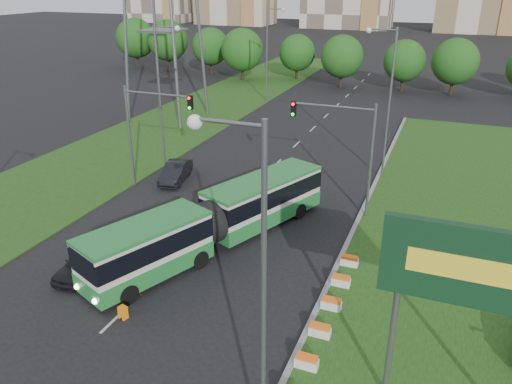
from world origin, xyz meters
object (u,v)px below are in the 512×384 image
at_px(shopping_trolley, 123,312).
at_px(pedestrian, 142,279).
at_px(car_left_far, 176,172).
at_px(billboard, 470,276).
at_px(car_left_near, 85,262).
at_px(articulated_bus, 212,219).
at_px(traffic_mast_median, 348,141).
at_px(traffic_mast_left, 146,122).

bearing_deg(shopping_trolley, pedestrian, 111.32).
distance_m(car_left_far, shopping_trolley, 18.05).
bearing_deg(pedestrian, billboard, -101.10).
bearing_deg(car_left_near, articulated_bus, 44.92).
bearing_deg(shopping_trolley, traffic_mast_median, 78.48).
distance_m(traffic_mast_median, traffic_mast_left, 15.19).
height_order(traffic_mast_left, car_left_near, traffic_mast_left).
xyz_separation_m(traffic_mast_median, car_left_far, (-14.12, 1.05, -4.58)).
height_order(traffic_mast_median, car_left_near, traffic_mast_median).
distance_m(billboard, car_left_near, 20.21).
distance_m(articulated_bus, car_left_far, 11.39).
distance_m(car_left_near, car_left_far, 14.31).
height_order(traffic_mast_median, articulated_bus, traffic_mast_median).
bearing_deg(traffic_mast_median, billboard, -64.97).
relative_size(traffic_mast_left, articulated_bus, 0.46).
height_order(car_left_near, shopping_trolley, car_left_near).
xyz_separation_m(billboard, traffic_mast_left, (-22.63, 15.00, -0.81)).
bearing_deg(articulated_bus, traffic_mast_left, 165.39).
distance_m(articulated_bus, shopping_trolley, 8.43).
relative_size(billboard, traffic_mast_median, 1.00).
bearing_deg(shopping_trolley, car_left_near, 162.49).
bearing_deg(car_left_far, traffic_mast_left, -129.11).
distance_m(car_left_near, pedestrian, 4.10).
relative_size(car_left_near, car_left_far, 0.94).
relative_size(articulated_bus, car_left_near, 3.99).
height_order(articulated_bus, pedestrian, articulated_bus).
xyz_separation_m(traffic_mast_median, car_left_near, (-11.78, -13.07, -4.60)).
bearing_deg(traffic_mast_left, car_left_far, 63.23).
bearing_deg(traffic_mast_median, traffic_mast_left, -176.23).
xyz_separation_m(car_left_near, car_left_far, (-2.34, 14.12, 0.02)).
bearing_deg(articulated_bus, shopping_trolley, -73.28).
distance_m(billboard, car_left_far, 28.04).
xyz_separation_m(traffic_mast_median, articulated_bus, (-6.61, -7.45, -3.59)).
bearing_deg(car_left_far, traffic_mast_median, -16.59).
relative_size(billboard, car_left_near, 1.83).
height_order(traffic_mast_left, car_left_far, traffic_mast_left).
bearing_deg(car_left_far, shopping_trolley, -80.58).
relative_size(car_left_far, pedestrian, 2.57).
relative_size(billboard, pedestrian, 4.40).
bearing_deg(traffic_mast_median, shopping_trolley, -115.31).
xyz_separation_m(billboard, articulated_bus, (-14.08, 8.56, -4.40)).
bearing_deg(car_left_near, traffic_mast_median, 45.52).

